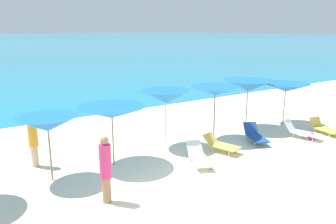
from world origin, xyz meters
name	(u,v)px	position (x,y,z in m)	size (l,w,h in m)	color
ground_plane	(79,120)	(0.00, 10.00, -0.15)	(50.00, 100.00, 0.30)	beige
umbrella_2	(48,124)	(-3.24, 3.06, 1.79)	(1.95, 1.95, 2.02)	#9E7F59
umbrella_3	(112,112)	(-1.15, 3.13, 1.85)	(2.49, 2.49, 2.05)	#9E7F59
umbrella_4	(166,97)	(1.33, 3.67, 2.00)	(2.05, 2.05, 2.25)	#9E7F59
umbrella_5	(215,91)	(3.49, 3.29, 2.07)	(2.09, 2.09, 2.25)	#9E7F59
umbrella_6	(248,86)	(5.78, 3.65, 2.02)	(2.40, 2.40, 2.29)	#9E7F59
umbrella_7	(286,88)	(7.86, 3.18, 1.81)	(2.32, 2.32, 2.02)	#9E7F59
lounge_chair_0	(221,144)	(2.74, 2.03, 0.30)	(0.94, 1.49, 0.61)	#D8BF4C
lounge_chair_2	(301,131)	(6.70, 1.39, 0.31)	(0.90, 1.57, 0.71)	white
lounge_chair_3	(199,156)	(1.33, 1.61, 0.26)	(1.14, 1.72, 0.59)	white
lounge_chair_4	(255,135)	(4.69, 2.10, 0.30)	(1.16, 1.59, 0.67)	#1E478C
lounge_chair_6	(324,128)	(8.16, 1.24, 0.26)	(0.80, 1.41, 0.62)	#D8BF4C
beachgoer_0	(106,168)	(-2.39, 0.88, 0.99)	(0.31, 0.31, 1.84)	#A3704C
beachgoer_1	(33,138)	(-3.42, 4.46, 1.02)	(0.31, 0.31, 1.89)	#DBAA84
beach_ball	(312,136)	(6.88, 0.97, 0.15)	(0.31, 0.31, 0.31)	#D83372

